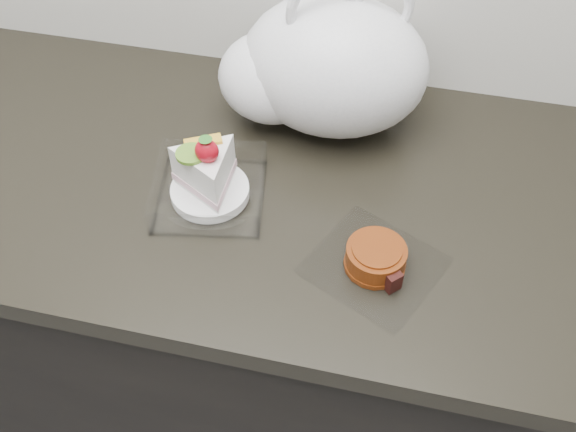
{
  "coord_description": "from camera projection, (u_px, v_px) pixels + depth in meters",
  "views": [
    {
      "loc": [
        0.26,
        0.97,
        1.66
      ],
      "look_at": [
        0.12,
        1.59,
        0.94
      ],
      "focal_mm": 40.0,
      "sensor_mm": 36.0,
      "label": 1
    }
  ],
  "objects": [
    {
      "name": "mooncake_wrap",
      "position": [
        376.0,
        260.0,
        0.93
      ],
      "size": [
        0.23,
        0.22,
        0.04
      ],
      "rotation": [
        0.0,
        0.0,
        -0.26
      ],
      "color": "white",
      "rests_on": "counter"
    },
    {
      "name": "counter",
      "position": [
        243.0,
        318.0,
        1.41
      ],
      "size": [
        2.04,
        0.64,
        0.9
      ],
      "color": "black",
      "rests_on": "ground"
    },
    {
      "name": "cake_tray",
      "position": [
        209.0,
        181.0,
        1.01
      ],
      "size": [
        0.2,
        0.2,
        0.13
      ],
      "rotation": [
        0.0,
        0.0,
        0.18
      ],
      "color": "white",
      "rests_on": "counter"
    },
    {
      "name": "plastic_bag",
      "position": [
        322.0,
        67.0,
        1.07
      ],
      "size": [
        0.41,
        0.35,
        0.29
      ],
      "rotation": [
        0.0,
        0.0,
        0.4
      ],
      "color": "white",
      "rests_on": "counter"
    }
  ]
}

